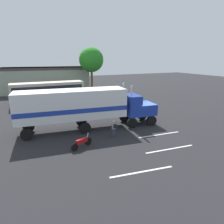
{
  "coord_description": "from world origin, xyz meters",
  "views": [
    {
      "loc": [
        -12.14,
        -17.46,
        7.13
      ],
      "look_at": [
        -3.83,
        0.57,
        1.6
      ],
      "focal_mm": 31.34,
      "sensor_mm": 36.0,
      "label": 1
    }
  ],
  "objects_px": {
    "semi_truck": "(84,106)",
    "motorcycle": "(82,142)",
    "parked_bus": "(48,91)",
    "parked_car": "(93,108)",
    "tree_left": "(91,60)",
    "person_bystander": "(114,128)"
  },
  "relations": [
    {
      "from": "person_bystander",
      "to": "parked_car",
      "type": "height_order",
      "value": "person_bystander"
    },
    {
      "from": "semi_truck",
      "to": "parked_car",
      "type": "bearing_deg",
      "value": 61.72
    },
    {
      "from": "person_bystander",
      "to": "tree_left",
      "type": "bearing_deg",
      "value": 75.67
    },
    {
      "from": "semi_truck",
      "to": "motorcycle",
      "type": "height_order",
      "value": "semi_truck"
    },
    {
      "from": "person_bystander",
      "to": "tree_left",
      "type": "relative_size",
      "value": 0.18
    },
    {
      "from": "parked_bus",
      "to": "motorcycle",
      "type": "distance_m",
      "value": 17.98
    },
    {
      "from": "parked_bus",
      "to": "parked_car",
      "type": "xyz_separation_m",
      "value": [
        4.4,
        -8.78,
        -1.26
      ]
    },
    {
      "from": "semi_truck",
      "to": "tree_left",
      "type": "xyz_separation_m",
      "value": [
        7.78,
        19.97,
        4.17
      ]
    },
    {
      "from": "semi_truck",
      "to": "parked_bus",
      "type": "relative_size",
      "value": 1.3
    },
    {
      "from": "semi_truck",
      "to": "parked_car",
      "type": "height_order",
      "value": "semi_truck"
    },
    {
      "from": "semi_truck",
      "to": "motorcycle",
      "type": "distance_m",
      "value": 4.74
    },
    {
      "from": "person_bystander",
      "to": "motorcycle",
      "type": "distance_m",
      "value": 3.48
    },
    {
      "from": "parked_car",
      "to": "tree_left",
      "type": "height_order",
      "value": "tree_left"
    },
    {
      "from": "parked_car",
      "to": "motorcycle",
      "type": "height_order",
      "value": "parked_car"
    },
    {
      "from": "parked_bus",
      "to": "semi_truck",
      "type": "bearing_deg",
      "value": -83.18
    },
    {
      "from": "tree_left",
      "to": "person_bystander",
      "type": "bearing_deg",
      "value": -104.33
    },
    {
      "from": "semi_truck",
      "to": "parked_car",
      "type": "xyz_separation_m",
      "value": [
        2.74,
        5.1,
        -1.72
      ]
    },
    {
      "from": "parked_bus",
      "to": "tree_left",
      "type": "distance_m",
      "value": 12.15
    },
    {
      "from": "parked_bus",
      "to": "tree_left",
      "type": "bearing_deg",
      "value": 32.85
    },
    {
      "from": "semi_truck",
      "to": "motorcycle",
      "type": "relative_size",
      "value": 7.33
    },
    {
      "from": "semi_truck",
      "to": "motorcycle",
      "type": "xyz_separation_m",
      "value": [
        -1.44,
        -4.03,
        -2.04
      ]
    },
    {
      "from": "semi_truck",
      "to": "parked_car",
      "type": "distance_m",
      "value": 6.04
    }
  ]
}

